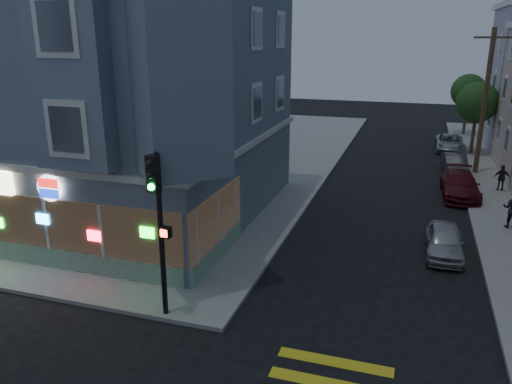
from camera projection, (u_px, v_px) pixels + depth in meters
The scene contains 12 objects.
ground at pixel (100, 353), 14.29m from camera, with size 120.00×120.00×0.00m, color black.
sidewalk_nw at pixel (125, 150), 39.09m from camera, with size 33.00×42.00×0.15m, color gray.
corner_building at pixel (116, 97), 24.26m from camera, with size 14.60×14.60×11.40m.
utility_pole at pixel (485, 100), 31.10m from camera, with size 2.20×0.30×9.00m.
street_tree_near at pixel (477, 102), 36.75m from camera, with size 3.00×3.00×5.30m.
street_tree_far at pixel (469, 91), 44.01m from camera, with size 3.00×3.00×5.30m.
pedestrian_b at pixel (502, 178), 28.47m from camera, with size 0.88×0.36×1.49m, color #29252D.
parked_car_a at pixel (445, 241), 20.46m from camera, with size 1.45×3.60×1.23m, color #A6AAAE.
parked_car_b at pixel (455, 164), 32.57m from camera, with size 1.33×3.81×1.25m, color #35383A.
parked_car_c at pixel (460, 185), 27.84m from camera, with size 1.92×4.72×1.37m, color #54131B.
parked_car_d at pixel (450, 143), 38.97m from camera, with size 2.07×4.48×1.25m, color #A5A9B0.
traffic_signal at pixel (158, 210), 14.85m from camera, with size 0.64×0.59×5.29m.
Camera 1 is at (8.03, -10.26, 8.70)m, focal length 35.00 mm.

